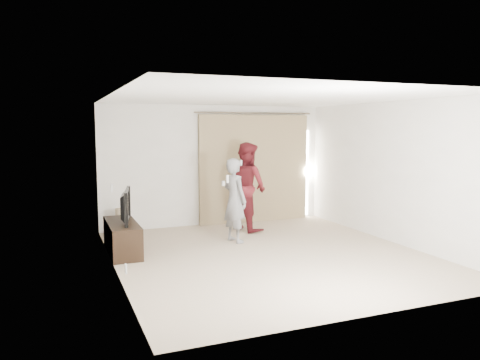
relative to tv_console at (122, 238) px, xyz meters
name	(u,v)px	position (x,y,z in m)	size (l,w,h in m)	color
floor	(269,255)	(2.27, -1.03, -0.26)	(5.50, 5.50, 0.00)	tan
wall_back	(216,165)	(2.27, 1.72, 1.04)	(5.00, 0.04, 2.60)	white
wall_left	(114,184)	(-0.23, -1.03, 1.04)	(0.04, 5.50, 2.60)	white
ceiling	(270,98)	(2.27, -1.03, 2.34)	(5.00, 5.50, 0.01)	white
curtain	(255,168)	(3.18, 1.65, 0.94)	(2.80, 0.11, 2.46)	tan
tv_console	(122,238)	(0.00, 0.00, 0.00)	(0.48, 1.37, 0.53)	black
tv	(121,206)	(0.00, 0.00, 0.54)	(0.97, 0.13, 0.56)	black
scratching_post	(121,224)	(0.17, 1.34, -0.05)	(0.40, 0.40, 0.54)	tan
person_man	(235,200)	(2.06, 0.02, 0.52)	(0.52, 0.65, 1.56)	slate
person_woman	(247,187)	(2.66, 0.86, 0.65)	(0.91, 1.05, 1.82)	#5B161C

